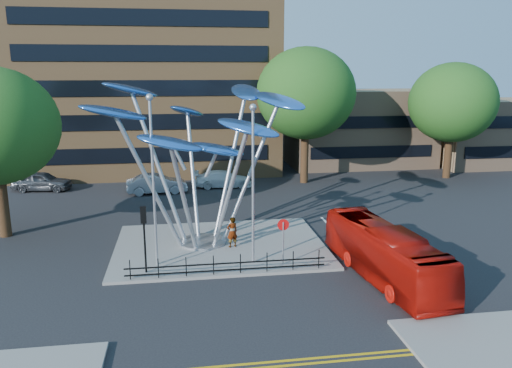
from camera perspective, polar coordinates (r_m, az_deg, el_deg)
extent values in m
plane|color=black|center=(23.90, -0.48, -11.98)|extent=(120.00, 120.00, 0.00)
cube|color=slate|center=(29.30, -4.11, -7.06)|extent=(12.00, 9.00, 0.15)
cube|color=gold|center=(18.70, 2.30, -19.62)|extent=(40.00, 0.12, 0.01)
cube|color=gold|center=(18.45, 2.49, -20.11)|extent=(40.00, 0.12, 0.01)
cube|color=olive|center=(53.78, -12.34, 17.87)|extent=(25.00, 15.00, 30.00)
cube|color=#A07C5E|center=(55.22, 11.68, 6.32)|extent=(15.00, 8.00, 8.00)
cube|color=#A07C5E|center=(59.87, 25.07, 5.39)|extent=(12.00, 8.00, 7.00)
cylinder|color=black|center=(45.43, 5.58, 3.71)|extent=(0.70, 0.70, 5.72)
ellipsoid|color=#1F4814|center=(44.90, 5.72, 10.27)|extent=(8.80, 8.80, 8.10)
cylinder|color=black|center=(34.18, -27.05, -1.46)|extent=(0.70, 0.70, 4.84)
cylinder|color=black|center=(50.74, 21.12, 3.48)|extent=(0.70, 0.70, 5.06)
ellipsoid|color=#1F4814|center=(50.27, 21.54, 8.66)|extent=(8.00, 8.00, 7.36)
cylinder|color=#9EA0A5|center=(29.67, -6.13, -6.57)|extent=(2.80, 2.80, 0.12)
cylinder|color=#9EA0A5|center=(28.02, -8.71, 0.36)|extent=(0.24, 0.24, 7.80)
ellipsoid|color=blue|center=(26.67, -15.95, 7.87)|extent=(3.92, 2.95, 1.39)
cylinder|color=#9EA0A5|center=(27.80, -7.01, -1.17)|extent=(0.24, 0.24, 6.40)
ellipsoid|color=blue|center=(25.02, -9.81, 4.65)|extent=(3.47, 1.78, 1.31)
cylinder|color=#9EA0A5|center=(27.97, -5.00, -0.40)|extent=(0.24, 0.24, 7.00)
ellipsoid|color=blue|center=(25.97, -0.92, 6.47)|extent=(3.81, 3.11, 1.36)
cylinder|color=#9EA0A5|center=(28.66, -3.93, 1.17)|extent=(0.24, 0.24, 8.20)
ellipsoid|color=blue|center=(28.98, 2.68, 9.50)|extent=(3.52, 4.06, 1.44)
cylinder|color=#9EA0A5|center=(29.47, -4.86, 1.88)|extent=(0.24, 0.24, 8.60)
ellipsoid|color=blue|center=(31.17, -1.16, 10.48)|extent=(2.21, 3.79, 1.39)
cylinder|color=#9EA0A5|center=(29.64, -6.78, 0.71)|extent=(0.24, 0.24, 7.40)
ellipsoid|color=blue|center=(31.68, -7.85, 8.23)|extent=(3.02, 3.71, 1.34)
cylinder|color=#9EA0A5|center=(28.90, -8.36, 1.77)|extent=(0.24, 0.24, 8.80)
ellipsoid|color=blue|center=(29.92, -14.12, 10.39)|extent=(3.88, 3.60, 1.42)
ellipsoid|color=blue|center=(28.45, -10.07, 4.80)|extent=(3.40, 1.96, 1.13)
ellipsoid|color=blue|center=(27.98, -4.52, 4.00)|extent=(3.39, 2.16, 1.11)
cylinder|color=#9EA0A5|center=(25.64, -11.63, -0.12)|extent=(0.14, 0.14, 8.50)
sphere|color=#9EA0A5|center=(25.05, -12.09, 9.67)|extent=(0.36, 0.36, 0.36)
cylinder|color=#9EA0A5|center=(25.43, -0.34, -0.54)|extent=(0.14, 0.14, 8.00)
sphere|color=#9EA0A5|center=(24.80, -0.35, 8.76)|extent=(0.36, 0.36, 0.36)
cylinder|color=black|center=(25.44, -12.60, -6.48)|extent=(0.10, 0.10, 3.20)
cube|color=black|center=(25.02, -12.75, -3.46)|extent=(0.28, 0.18, 0.85)
sphere|color=#FF0C0C|center=(24.94, -12.79, -2.84)|extent=(0.18, 0.18, 0.18)
cylinder|color=#9EA0A5|center=(26.02, 3.12, -6.79)|extent=(0.08, 0.08, 2.30)
cylinder|color=red|center=(25.73, 3.13, -4.67)|extent=(0.60, 0.04, 0.60)
cube|color=white|center=(25.75, 3.13, -4.66)|extent=(0.42, 0.03, 0.10)
cylinder|color=black|center=(25.14, -14.20, -9.49)|extent=(0.05, 0.05, 1.00)
cylinder|color=black|center=(25.04, -11.11, -9.42)|extent=(0.05, 0.05, 1.00)
cylinder|color=black|center=(25.01, -7.99, -9.33)|extent=(0.05, 0.05, 1.00)
cylinder|color=black|center=(25.04, -4.88, -9.21)|extent=(0.05, 0.05, 1.00)
cylinder|color=black|center=(25.16, -1.79, -9.07)|extent=(0.05, 0.05, 1.00)
cylinder|color=black|center=(25.34, 1.26, -8.90)|extent=(0.05, 0.05, 1.00)
cylinder|color=black|center=(25.59, 4.26, -8.71)|extent=(0.05, 0.05, 1.00)
cylinder|color=black|center=(25.91, 7.19, -8.50)|extent=(0.05, 0.05, 1.00)
cube|color=black|center=(25.07, -3.33, -9.04)|extent=(10.00, 0.06, 0.06)
cube|color=black|center=(25.20, -3.32, -9.78)|extent=(10.00, 0.06, 0.06)
imported|color=#A10E07|center=(25.43, 14.42, -7.64)|extent=(3.25, 9.61, 2.62)
imported|color=gray|center=(28.59, -2.74, -5.50)|extent=(0.75, 0.62, 1.78)
imported|color=#404348|center=(46.23, -23.29, 0.30)|extent=(5.09, 2.63, 1.66)
imported|color=#AAABB1|center=(42.34, -11.26, 0.02)|extent=(5.09, 2.21, 1.63)
imported|color=silver|center=(43.88, -3.73, 0.58)|extent=(5.09, 2.26, 1.45)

